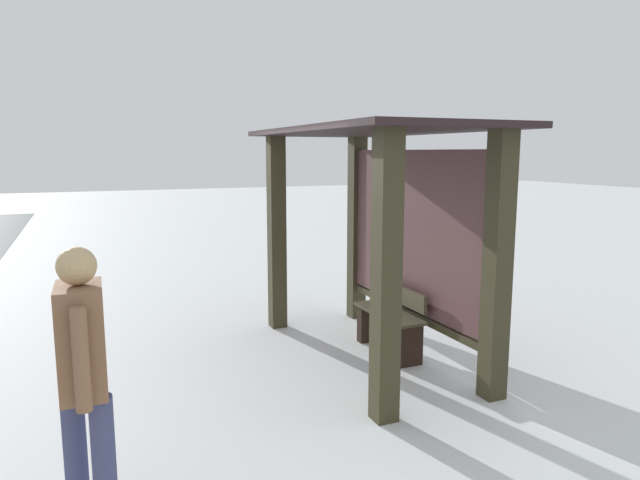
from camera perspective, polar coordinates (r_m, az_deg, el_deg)
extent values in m
plane|color=silver|center=(6.50, 4.72, -11.56)|extent=(60.00, 60.00, 0.00)
cube|color=#34301D|center=(7.25, -4.40, 0.65)|extent=(0.20, 0.20, 2.47)
cube|color=#34301D|center=(4.69, 6.70, -3.93)|extent=(0.20, 0.20, 2.47)
cube|color=#34301D|center=(7.68, 3.74, 1.13)|extent=(0.20, 0.20, 2.47)
cube|color=#34301D|center=(5.34, 17.49, -2.71)|extent=(0.20, 0.20, 2.47)
cube|color=black|center=(6.09, 5.02, 11.00)|extent=(3.39, 1.70, 0.06)
cube|color=#543436|center=(6.44, 9.41, 0.98)|extent=(2.64, 0.08, 1.79)
cube|color=#34301D|center=(6.63, 9.05, -7.26)|extent=(2.64, 0.06, 0.08)
cube|color=#403B28|center=(6.48, 6.93, -7.34)|extent=(1.06, 0.36, 0.03)
cube|color=#403B28|center=(6.51, 8.18, -5.51)|extent=(1.00, 0.04, 0.20)
cube|color=black|center=(6.20, 8.89, -10.46)|extent=(0.12, 0.30, 0.45)
cube|color=black|center=(6.91, 5.11, -8.36)|extent=(0.12, 0.30, 0.45)
cube|color=#875E42|center=(3.67, -22.97, -9.26)|extent=(0.42, 0.27, 0.66)
sphere|color=tan|center=(3.56, -23.40, -2.43)|extent=(0.23, 0.23, 0.23)
cylinder|color=#3E446D|center=(4.04, -23.50, -19.12)|extent=(0.14, 0.14, 0.84)
cylinder|color=#3E446D|center=(3.88, -20.99, -20.23)|extent=(0.14, 0.14, 0.84)
cylinder|color=#875E42|center=(3.92, -22.88, -8.60)|extent=(0.09, 0.09, 0.60)
cylinder|color=#875E42|center=(3.43, -23.01, -11.08)|extent=(0.09, 0.09, 0.60)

